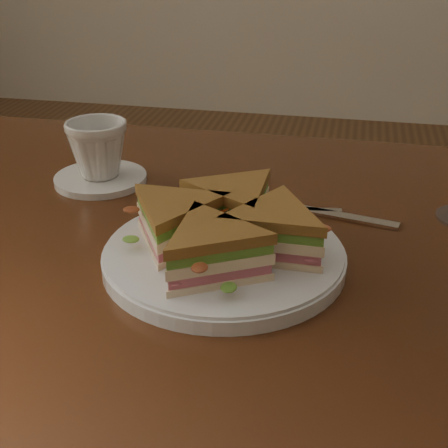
# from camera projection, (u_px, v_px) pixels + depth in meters

# --- Properties ---
(table) EXTENTS (1.20, 0.80, 0.75)m
(table) POSITION_uv_depth(u_px,v_px,m) (245.00, 307.00, 0.80)
(table) COLOR black
(table) RESTS_ON ground
(plate) EXTENTS (0.27, 0.27, 0.02)m
(plate) POSITION_uv_depth(u_px,v_px,m) (224.00, 257.00, 0.70)
(plate) COLOR silver
(plate) RESTS_ON table
(sandwich_wedges) EXTENTS (0.24, 0.24, 0.06)m
(sandwich_wedges) POSITION_uv_depth(u_px,v_px,m) (224.00, 228.00, 0.69)
(sandwich_wedges) COLOR #FEE4BB
(sandwich_wedges) RESTS_ON plate
(crisps_mound) EXTENTS (0.09, 0.09, 0.05)m
(crisps_mound) POSITION_uv_depth(u_px,v_px,m) (224.00, 231.00, 0.69)
(crisps_mound) COLOR #B24716
(crisps_mound) RESTS_ON plate
(spoon) EXTENTS (0.18, 0.04, 0.01)m
(spoon) POSITION_uv_depth(u_px,v_px,m) (238.00, 206.00, 0.83)
(spoon) COLOR silver
(spoon) RESTS_ON table
(knife) EXTENTS (0.21, 0.06, 0.00)m
(knife) POSITION_uv_depth(u_px,v_px,m) (311.00, 211.00, 0.82)
(knife) COLOR silver
(knife) RESTS_ON table
(saucer) EXTENTS (0.13, 0.13, 0.01)m
(saucer) POSITION_uv_depth(u_px,v_px,m) (101.00, 179.00, 0.92)
(saucer) COLOR silver
(saucer) RESTS_ON table
(coffee_cup) EXTENTS (0.11, 0.11, 0.08)m
(coffee_cup) POSITION_uv_depth(u_px,v_px,m) (98.00, 149.00, 0.90)
(coffee_cup) COLOR silver
(coffee_cup) RESTS_ON saucer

